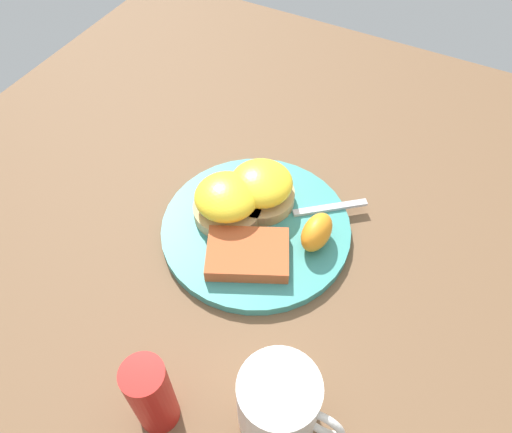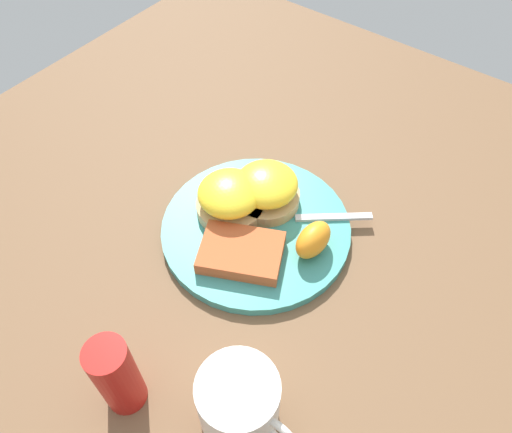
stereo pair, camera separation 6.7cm
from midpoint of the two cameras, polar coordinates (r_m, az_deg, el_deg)
The scene contains 9 objects.
ground_plane at distance 0.70m, azimuth -2.75°, elevation -1.91°, with size 1.10×1.10×0.00m, color brown.
plate at distance 0.69m, azimuth -2.77°, elevation -1.57°, with size 0.26×0.26×0.01m, color teal.
sandwich_benedict_left at distance 0.69m, azimuth -2.17°, elevation 3.14°, with size 0.10×0.10×0.06m.
sandwich_benedict_right at distance 0.68m, azimuth -6.31°, elevation 1.38°, with size 0.10×0.10×0.06m.
hashbrown_patty at distance 0.65m, azimuth -3.92°, elevation -4.48°, with size 0.11×0.08×0.02m, color #B6522A.
orange_wedge at distance 0.65m, azimuth 4.05°, elevation -1.98°, with size 0.06×0.04×0.04m, color orange.
fork at distance 0.70m, azimuth 0.87°, elevation 0.08°, with size 0.17×0.14×0.00m.
cup at distance 0.54m, azimuth -1.10°, elevation -20.81°, with size 0.11×0.08×0.09m.
condiment_bottle at distance 0.55m, azimuth -15.54°, elevation -19.37°, with size 0.04×0.04×0.12m, color #B21914.
Camera 1 is at (0.20, -0.37, 0.56)m, focal length 35.00 mm.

